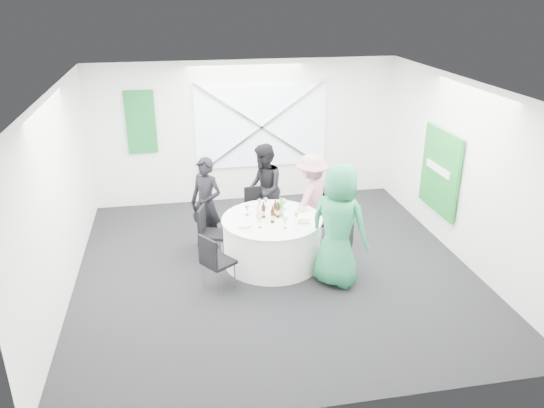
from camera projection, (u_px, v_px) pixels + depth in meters
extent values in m
plane|color=black|center=(274.00, 268.00, 8.29)|extent=(6.00, 6.00, 0.00)
plane|color=white|center=(275.00, 88.00, 7.21)|extent=(6.00, 6.00, 0.00)
plane|color=white|center=(246.00, 132.00, 10.47)|extent=(6.00, 0.00, 6.00)
plane|color=white|center=(334.00, 292.00, 5.03)|extent=(6.00, 0.00, 6.00)
plane|color=white|center=(59.00, 198.00, 7.24)|extent=(0.00, 6.00, 6.00)
plane|color=white|center=(463.00, 172.00, 8.26)|extent=(0.00, 6.00, 6.00)
cube|color=silver|center=(261.00, 127.00, 10.45)|extent=(2.60, 0.03, 1.60)
cube|color=silver|center=(261.00, 127.00, 10.41)|extent=(2.63, 0.05, 1.84)
cube|color=silver|center=(261.00, 127.00, 10.41)|extent=(2.63, 0.05, 1.84)
cube|color=#136227|center=(141.00, 122.00, 9.97)|extent=(0.55, 0.04, 1.20)
cube|color=#178029|center=(440.00, 172.00, 8.87)|extent=(0.05, 1.20, 1.40)
cylinder|color=white|center=(272.00, 241.00, 8.33)|extent=(1.52, 1.52, 0.74)
cylinder|color=white|center=(272.00, 219.00, 8.18)|extent=(1.56, 1.56, 0.02)
cube|color=black|center=(257.00, 214.00, 9.21)|extent=(0.41, 0.41, 0.05)
cube|color=black|center=(255.00, 198.00, 9.28)|extent=(0.37, 0.06, 0.41)
cylinder|color=silver|center=(264.00, 220.00, 9.47)|extent=(0.02, 0.02, 0.40)
cylinder|color=silver|center=(247.00, 222.00, 9.39)|extent=(0.02, 0.02, 0.40)
cylinder|color=silver|center=(268.00, 228.00, 9.19)|extent=(0.02, 0.02, 0.40)
cylinder|color=silver|center=(251.00, 230.00, 9.11)|extent=(0.02, 0.02, 0.40)
cube|color=black|center=(214.00, 234.00, 8.43)|extent=(0.50, 0.50, 0.05)
cube|color=black|center=(202.00, 220.00, 8.36)|extent=(0.16, 0.37, 0.42)
cylinder|color=silver|center=(207.00, 242.00, 8.68)|extent=(0.02, 0.02, 0.41)
cylinder|color=silver|center=(202.00, 251.00, 8.38)|extent=(0.02, 0.02, 0.41)
cylinder|color=silver|center=(226.00, 243.00, 8.64)|extent=(0.02, 0.02, 0.41)
cylinder|color=silver|center=(222.00, 252.00, 8.34)|extent=(0.02, 0.02, 0.41)
cube|color=black|center=(322.00, 220.00, 8.98)|extent=(0.52, 0.52, 0.05)
cube|color=black|center=(330.00, 205.00, 9.00)|extent=(0.21, 0.34, 0.41)
cylinder|color=silver|center=(335.00, 232.00, 9.05)|extent=(0.02, 0.02, 0.39)
cylinder|color=silver|center=(322.00, 226.00, 9.26)|extent=(0.02, 0.02, 0.39)
cylinder|color=silver|center=(322.00, 237.00, 8.86)|extent=(0.02, 0.02, 0.39)
cylinder|color=silver|center=(309.00, 231.00, 9.08)|extent=(0.02, 0.02, 0.39)
cube|color=black|center=(337.00, 248.00, 7.98)|extent=(0.54, 0.54, 0.05)
cube|color=black|center=(350.00, 236.00, 7.83)|extent=(0.22, 0.34, 0.42)
cylinder|color=silver|center=(344.00, 268.00, 7.87)|extent=(0.02, 0.02, 0.40)
cylinder|color=silver|center=(349.00, 258.00, 8.15)|extent=(0.02, 0.02, 0.40)
cylinder|color=silver|center=(323.00, 264.00, 7.97)|extent=(0.02, 0.02, 0.40)
cylinder|color=silver|center=(328.00, 255.00, 8.25)|extent=(0.02, 0.02, 0.40)
cube|color=black|center=(219.00, 262.00, 7.58)|extent=(0.55, 0.55, 0.05)
cube|color=black|center=(208.00, 252.00, 7.37)|extent=(0.25, 0.33, 0.42)
cylinder|color=silver|center=(204.00, 276.00, 7.66)|extent=(0.02, 0.02, 0.40)
cylinder|color=silver|center=(218.00, 284.00, 7.46)|extent=(0.02, 0.02, 0.40)
cylinder|color=silver|center=(220.00, 268.00, 7.87)|extent=(0.02, 0.02, 0.40)
cylinder|color=silver|center=(235.00, 275.00, 7.67)|extent=(0.02, 0.02, 0.40)
imported|color=black|center=(206.00, 204.00, 8.67)|extent=(0.68, 0.64, 1.56)
imported|color=black|center=(264.00, 189.00, 9.22)|extent=(0.47, 0.80, 1.60)
imported|color=#BF7C89|center=(311.00, 198.00, 8.92)|extent=(1.06, 0.99, 1.54)
imported|color=#23824F|center=(339.00, 226.00, 7.55)|extent=(1.05, 1.04, 1.84)
cylinder|color=white|center=(267.00, 204.00, 8.69)|extent=(0.26, 0.26, 0.01)
cylinder|color=white|center=(241.00, 211.00, 8.43)|extent=(0.29, 0.29, 0.01)
cylinder|color=white|center=(303.00, 210.00, 8.45)|extent=(0.28, 0.28, 0.01)
cylinder|color=#8AA558|center=(303.00, 209.00, 8.44)|extent=(0.18, 0.18, 0.02)
cylinder|color=white|center=(304.00, 223.00, 8.00)|extent=(0.26, 0.26, 0.01)
cylinder|color=#8AA558|center=(304.00, 222.00, 8.00)|extent=(0.17, 0.17, 0.02)
cylinder|color=white|center=(246.00, 228.00, 7.83)|extent=(0.27, 0.27, 0.01)
cube|color=white|center=(244.00, 226.00, 7.82)|extent=(0.19, 0.13, 0.05)
cylinder|color=#361F09|center=(264.00, 212.00, 8.16)|extent=(0.06, 0.06, 0.20)
cylinder|color=#361F09|center=(263.00, 204.00, 8.11)|extent=(0.02, 0.02, 0.06)
cylinder|color=#DDB875|center=(264.00, 213.00, 8.17)|extent=(0.06, 0.06, 0.07)
cylinder|color=#361F09|center=(275.00, 210.00, 8.23)|extent=(0.06, 0.06, 0.21)
cylinder|color=#361F09|center=(275.00, 202.00, 8.18)|extent=(0.02, 0.02, 0.06)
cylinder|color=#DDB875|center=(275.00, 211.00, 8.24)|extent=(0.06, 0.06, 0.07)
cylinder|color=#361F09|center=(278.00, 211.00, 8.17)|extent=(0.06, 0.06, 0.21)
cylinder|color=#361F09|center=(278.00, 203.00, 8.12)|extent=(0.02, 0.02, 0.06)
cylinder|color=#DDB875|center=(278.00, 212.00, 8.18)|extent=(0.06, 0.06, 0.07)
cylinder|color=#361F09|center=(273.00, 216.00, 7.99)|extent=(0.06, 0.06, 0.21)
cylinder|color=#361F09|center=(273.00, 208.00, 7.94)|extent=(0.02, 0.02, 0.06)
cylinder|color=#DDB875|center=(273.00, 217.00, 8.00)|extent=(0.06, 0.06, 0.07)
cylinder|color=green|center=(281.00, 209.00, 8.21)|extent=(0.08, 0.08, 0.24)
cylinder|color=green|center=(281.00, 200.00, 8.15)|extent=(0.03, 0.03, 0.06)
cylinder|color=#DDB875|center=(281.00, 210.00, 8.22)|extent=(0.08, 0.08, 0.09)
cylinder|color=white|center=(258.00, 214.00, 8.04)|extent=(0.08, 0.08, 0.25)
cylinder|color=white|center=(258.00, 204.00, 7.98)|extent=(0.03, 0.03, 0.06)
cylinder|color=#DDB875|center=(258.00, 215.00, 8.05)|extent=(0.08, 0.08, 0.09)
cylinder|color=white|center=(247.00, 215.00, 8.29)|extent=(0.06, 0.06, 0.00)
cylinder|color=white|center=(247.00, 212.00, 8.27)|extent=(0.01, 0.01, 0.10)
cone|color=white|center=(247.00, 207.00, 8.24)|extent=(0.07, 0.07, 0.08)
cylinder|color=white|center=(260.00, 227.00, 7.87)|extent=(0.06, 0.06, 0.00)
cylinder|color=white|center=(260.00, 224.00, 7.85)|extent=(0.01, 0.01, 0.10)
cone|color=white|center=(259.00, 219.00, 7.82)|extent=(0.07, 0.07, 0.08)
cylinder|color=white|center=(296.00, 223.00, 8.03)|extent=(0.06, 0.06, 0.00)
cylinder|color=white|center=(296.00, 219.00, 8.01)|extent=(0.01, 0.01, 0.10)
cone|color=white|center=(296.00, 215.00, 7.98)|extent=(0.07, 0.07, 0.08)
cylinder|color=white|center=(285.00, 228.00, 7.86)|extent=(0.06, 0.06, 0.00)
cylinder|color=white|center=(285.00, 225.00, 7.84)|extent=(0.01, 0.01, 0.10)
cone|color=white|center=(285.00, 220.00, 7.81)|extent=(0.07, 0.07, 0.08)
cylinder|color=white|center=(284.00, 209.00, 8.51)|extent=(0.06, 0.06, 0.00)
cylinder|color=white|center=(284.00, 206.00, 8.49)|extent=(0.01, 0.01, 0.10)
cone|color=white|center=(284.00, 202.00, 8.46)|extent=(0.07, 0.07, 0.08)
cylinder|color=white|center=(260.00, 209.00, 8.50)|extent=(0.06, 0.06, 0.00)
cylinder|color=white|center=(260.00, 206.00, 8.48)|extent=(0.01, 0.01, 0.10)
cone|color=white|center=(260.00, 202.00, 8.45)|extent=(0.07, 0.07, 0.08)
cylinder|color=white|center=(266.00, 208.00, 8.55)|extent=(0.06, 0.06, 0.00)
cylinder|color=white|center=(266.00, 205.00, 8.53)|extent=(0.01, 0.01, 0.10)
cone|color=white|center=(266.00, 201.00, 8.50)|extent=(0.07, 0.07, 0.08)
cube|color=silver|center=(298.00, 230.00, 7.77)|extent=(0.11, 0.12, 0.01)
cube|color=silver|center=(309.00, 221.00, 8.08)|extent=(0.10, 0.13, 0.01)
cube|color=silver|center=(304.00, 212.00, 8.41)|extent=(0.09, 0.13, 0.01)
cube|color=silver|center=(289.00, 205.00, 8.64)|extent=(0.10, 0.13, 0.01)
cube|color=silver|center=(278.00, 204.00, 8.70)|extent=(0.15, 0.02, 0.01)
cube|color=silver|center=(253.00, 206.00, 8.63)|extent=(0.15, 0.03, 0.01)
cube|color=silver|center=(242.00, 210.00, 8.48)|extent=(0.08, 0.14, 0.01)
cube|color=silver|center=(235.00, 218.00, 8.18)|extent=(0.08, 0.14, 0.01)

